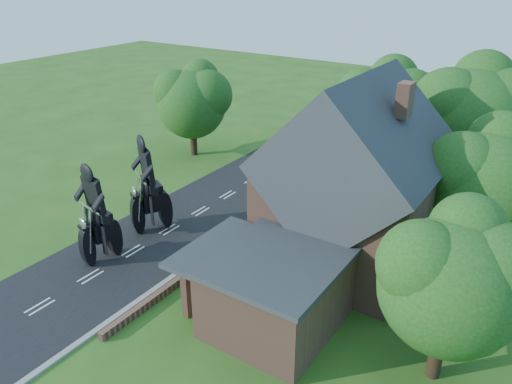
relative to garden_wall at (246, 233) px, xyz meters
The scene contains 19 objects.
ground 6.60m from the garden_wall, 130.70° to the right, with size 120.00×120.00×0.00m, color #285317.
road 6.60m from the garden_wall, 130.70° to the right, with size 7.00×80.00×0.02m, color black.
kerb 5.04m from the garden_wall, 97.41° to the right, with size 0.30×80.00×0.12m, color gray.
garden_wall is the anchor object (origin of this frame).
house 7.52m from the garden_wall, ahead, with size 9.54×8.64×10.24m.
annex 8.19m from the garden_wall, 46.16° to the right, with size 7.05×5.94×3.44m.
tree_annex_side 14.45m from the garden_wall, 20.89° to the right, with size 5.64×5.20×7.48m.
tree_house_right 13.80m from the garden_wall, 16.32° to the left, with size 6.51×6.00×8.40m.
tree_behind_house 16.06m from the garden_wall, 48.43° to the left, with size 7.81×7.20×10.08m.
tree_behind_left 13.88m from the garden_wall, 72.34° to the left, with size 6.94×6.40×9.16m.
tree_far_road 15.13m from the garden_wall, 140.77° to the left, with size 6.08×5.60×7.84m.
shrub_a 6.09m from the garden_wall, 80.54° to the right, with size 0.90×0.90×1.10m, color #103412.
shrub_b 3.66m from the garden_wall, 74.05° to the right, with size 0.90×0.90×1.10m, color #103412.
shrub_c 1.46m from the garden_wall, 45.00° to the right, with size 0.90×0.90×1.10m, color #103412.
shrub_d 4.14m from the garden_wall, 75.96° to the left, with size 0.90×0.90×1.10m, color #103412.
shrub_e 6.59m from the garden_wall, 81.25° to the left, with size 0.90×0.90×1.10m, color #103412.
shrub_f 9.06m from the garden_wall, 83.66° to the left, with size 0.90×0.90×1.10m, color #103412.
motorcycle_lead 8.25m from the garden_wall, 127.77° to the right, with size 0.46×1.83×1.71m, color black, non-canonical shape.
motorcycle_follow 5.78m from the garden_wall, 153.95° to the right, with size 0.50×1.96×1.82m, color black, non-canonical shape.
Camera 1 is at (19.21, -16.32, 14.91)m, focal length 35.00 mm.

